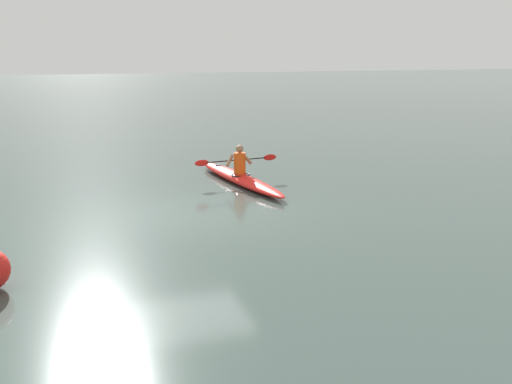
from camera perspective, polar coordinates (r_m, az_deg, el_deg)
ground_plane at (r=14.04m, az=-5.97°, el=-1.94°), size 160.00×160.00×0.00m
kayak at (r=17.04m, az=-1.49°, el=1.25°), size 1.21×5.13×0.27m
kayaker at (r=16.97m, az=-1.53°, el=2.83°), size 2.42×0.53×0.79m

